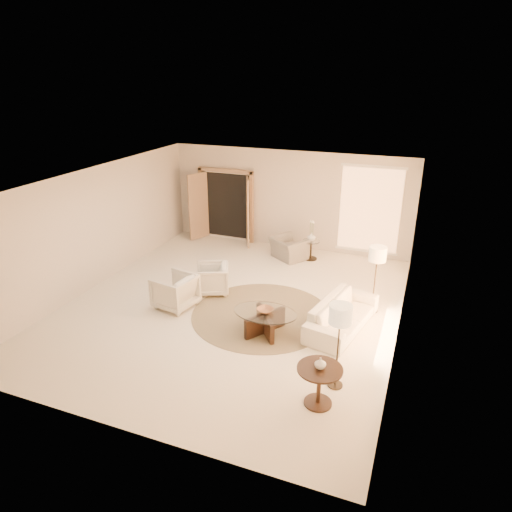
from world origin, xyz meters
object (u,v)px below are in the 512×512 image
(end_vase, at_px, (320,363))
(sofa, at_px, (342,314))
(armchair_left, at_px, (212,277))
(side_vase, at_px, (311,237))
(accent_chair, at_px, (289,245))
(floor_lamp_far, at_px, (340,318))
(end_table, at_px, (319,380))
(coffee_table, at_px, (265,320))
(armchair_right, at_px, (175,290))
(floor_lamp_near, at_px, (377,257))
(side_table, at_px, (311,248))
(bowl, at_px, (265,310))

(end_vase, bearing_deg, sofa, 92.56)
(sofa, relative_size, armchair_left, 2.73)
(side_vase, bearing_deg, sofa, -65.35)
(accent_chair, relative_size, floor_lamp_far, 0.61)
(floor_lamp_far, bearing_deg, side_vase, 109.00)
(armchair_left, relative_size, end_table, 1.07)
(coffee_table, distance_m, end_table, 2.23)
(armchair_right, relative_size, floor_lamp_far, 0.54)
(floor_lamp_near, bearing_deg, accent_chair, 139.49)
(accent_chair, xyz_separation_m, side_table, (0.59, 0.17, -0.07))
(side_table, bearing_deg, end_table, -74.13)
(end_table, xyz_separation_m, floor_lamp_near, (0.37, 3.32, 0.81))
(accent_chair, height_order, floor_lamp_near, floor_lamp_near)
(armchair_left, distance_m, accent_chair, 2.82)
(accent_chair, xyz_separation_m, end_table, (2.21, -5.52, 0.06))
(bowl, xyz_separation_m, side_vase, (-0.13, 4.03, 0.15))
(coffee_table, relative_size, bowl, 4.18)
(end_table, height_order, side_vase, side_vase)
(end_vase, bearing_deg, floor_lamp_near, 83.63)
(floor_lamp_far, bearing_deg, end_vase, -106.47)
(sofa, bearing_deg, end_table, -165.73)
(floor_lamp_near, xyz_separation_m, end_vase, (-0.37, -3.32, -0.51))
(coffee_table, relative_size, floor_lamp_near, 0.88)
(end_table, relative_size, floor_lamp_near, 0.47)
(bowl, height_order, end_vase, end_vase)
(sofa, relative_size, end_table, 2.93)
(armchair_left, height_order, end_vase, end_vase)
(bowl, bearing_deg, floor_lamp_far, -34.45)
(end_vase, bearing_deg, armchair_right, 151.89)
(armchair_right, bearing_deg, side_table, 161.73)
(floor_lamp_near, bearing_deg, armchair_left, -173.39)
(floor_lamp_far, height_order, end_vase, floor_lamp_far)
(sofa, height_order, side_vase, side_vase)
(coffee_table, xyz_separation_m, floor_lamp_near, (1.85, 1.66, 0.97))
(sofa, xyz_separation_m, accent_chair, (-2.10, 3.12, 0.10))
(end_table, relative_size, end_vase, 3.81)
(coffee_table, xyz_separation_m, end_vase, (1.48, -1.66, 0.46))
(side_table, relative_size, end_vase, 2.92)
(coffee_table, height_order, end_vase, end_vase)
(sofa, xyz_separation_m, side_table, (-1.51, 3.29, 0.02))
(armchair_left, height_order, side_table, armchair_left)
(floor_lamp_near, relative_size, floor_lamp_far, 0.99)
(armchair_left, height_order, armchair_right, armchair_right)
(floor_lamp_near, xyz_separation_m, side_vase, (-1.99, 2.37, -0.61))
(armchair_right, distance_m, floor_lamp_far, 4.20)
(side_table, xyz_separation_m, floor_lamp_near, (1.99, -2.37, 0.94))
(floor_lamp_near, bearing_deg, floor_lamp_far, -94.37)
(accent_chair, height_order, side_table, accent_chair)
(armchair_left, xyz_separation_m, armchair_right, (-0.44, -0.93, 0.03))
(accent_chair, bearing_deg, coffee_table, 135.17)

